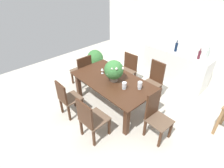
# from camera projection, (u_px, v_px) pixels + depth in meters

# --- Properties ---
(ground_plane) EXTENTS (7.04, 7.04, 0.00)m
(ground_plane) POSITION_uv_depth(u_px,v_px,m) (119.00, 101.00, 4.64)
(ground_plane) COLOR beige
(back_wall) EXTENTS (6.40, 0.10, 2.60)m
(back_wall) POSITION_uv_depth(u_px,v_px,m) (182.00, 30.00, 5.37)
(back_wall) COLOR white
(back_wall) RESTS_ON ground
(dining_table) EXTENTS (1.94, 1.07, 0.74)m
(dining_table) POSITION_uv_depth(u_px,v_px,m) (113.00, 85.00, 4.17)
(dining_table) COLOR #422616
(dining_table) RESTS_ON ground
(chair_far_left) EXTENTS (0.51, 0.51, 0.90)m
(chair_far_left) POSITION_uv_depth(u_px,v_px,m) (128.00, 68.00, 5.05)
(chair_far_left) COLOR #422616
(chair_far_left) RESTS_ON ground
(chair_head_end) EXTENTS (0.47, 0.48, 0.93)m
(chair_head_end) POSITION_uv_depth(u_px,v_px,m) (83.00, 69.00, 4.97)
(chair_head_end) COLOR #422616
(chair_head_end) RESTS_ON ground
(chair_far_right) EXTENTS (0.43, 0.47, 1.00)m
(chair_far_right) POSITION_uv_depth(u_px,v_px,m) (154.00, 79.00, 4.50)
(chair_far_right) COLOR #422616
(chair_far_right) RESTS_ON ground
(chair_foot_end) EXTENTS (0.45, 0.43, 1.02)m
(chair_foot_end) POSITION_uv_depth(u_px,v_px,m) (156.00, 114.00, 3.46)
(chair_foot_end) COLOR #422616
(chair_foot_end) RESTS_ON ground
(chair_near_left) EXTENTS (0.41, 0.43, 0.91)m
(chair_near_left) POSITION_uv_depth(u_px,v_px,m) (67.00, 98.00, 3.95)
(chair_near_left) COLOR #422616
(chair_near_left) RESTS_ON ground
(chair_near_right) EXTENTS (0.49, 0.50, 0.95)m
(chair_near_right) POSITION_uv_depth(u_px,v_px,m) (90.00, 118.00, 3.39)
(chair_near_right) COLOR #422616
(chair_near_right) RESTS_ON ground
(flower_centerpiece) EXTENTS (0.43, 0.43, 0.49)m
(flower_centerpiece) POSITION_uv_depth(u_px,v_px,m) (114.00, 70.00, 3.93)
(flower_centerpiece) COLOR gray
(flower_centerpiece) RESTS_ON dining_table
(crystal_vase_left) EXTENTS (0.10, 0.10, 0.18)m
(crystal_vase_left) POSITION_uv_depth(u_px,v_px,m) (140.00, 85.00, 3.75)
(crystal_vase_left) COLOR silver
(crystal_vase_left) RESTS_ON dining_table
(crystal_vase_center_near) EXTENTS (0.10, 0.10, 0.16)m
(crystal_vase_center_near) POSITION_uv_depth(u_px,v_px,m) (124.00, 85.00, 3.76)
(crystal_vase_center_near) COLOR silver
(crystal_vase_center_near) RESTS_ON dining_table
(wine_glass) EXTENTS (0.07, 0.07, 0.15)m
(wine_glass) POSITION_uv_depth(u_px,v_px,m) (102.00, 69.00, 4.29)
(wine_glass) COLOR silver
(wine_glass) RESTS_ON dining_table
(kitchen_counter) EXTENTS (1.92, 0.53, 0.94)m
(kitchen_counter) POSITION_uv_depth(u_px,v_px,m) (174.00, 66.00, 5.24)
(kitchen_counter) COLOR silver
(kitchen_counter) RESTS_ON ground
(wine_bottle_clear) EXTENTS (0.07, 0.07, 0.31)m
(wine_bottle_clear) POSITION_uv_depth(u_px,v_px,m) (208.00, 54.00, 4.49)
(wine_bottle_clear) COLOR #B2BFB7
(wine_bottle_clear) RESTS_ON kitchen_counter
(wine_bottle_amber) EXTENTS (0.07, 0.07, 0.28)m
(wine_bottle_amber) POSITION_uv_depth(u_px,v_px,m) (199.00, 55.00, 4.50)
(wine_bottle_amber) COLOR #511E28
(wine_bottle_amber) RESTS_ON kitchen_counter
(wine_bottle_tall) EXTENTS (0.07, 0.07, 0.31)m
(wine_bottle_tall) POSITION_uv_depth(u_px,v_px,m) (176.00, 47.00, 4.89)
(wine_bottle_tall) COLOR #0F1E38
(wine_bottle_tall) RESTS_ON kitchen_counter
(potted_plant_floor) EXTENTS (0.53, 0.53, 0.68)m
(potted_plant_floor) POSITION_uv_depth(u_px,v_px,m) (95.00, 59.00, 5.84)
(potted_plant_floor) COLOR brown
(potted_plant_floor) RESTS_ON ground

